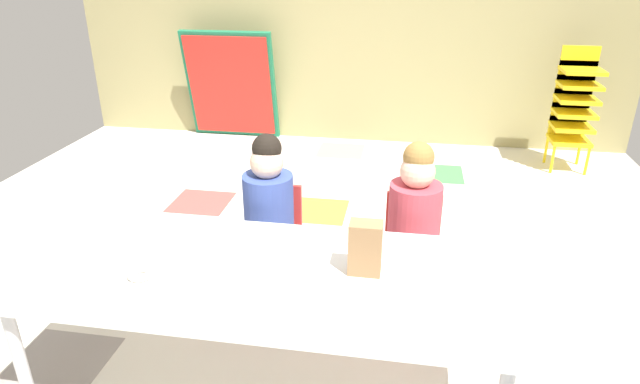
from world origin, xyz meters
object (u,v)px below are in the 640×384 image
craft_table (265,278)px  paper_bag_brown (365,248)px  seated_child_middle_seat (414,213)px  folded_activity_table (231,86)px  paper_plate_center_table (277,274)px  seated_child_near_camera (269,203)px  kid_chair_yellow_stack (575,103)px  donut_powdered_on_plate (141,273)px  paper_plate_near_edge (141,278)px

craft_table → paper_bag_brown: paper_bag_brown is taller
craft_table → seated_child_middle_seat: size_ratio=2.16×
folded_activity_table → paper_plate_center_table: bearing=-68.9°
seated_child_near_camera → seated_child_middle_seat: (0.74, 0.00, 0.00)m
seated_child_middle_seat → kid_chair_yellow_stack: 2.68m
seated_child_middle_seat → donut_powdered_on_plate: seated_child_middle_seat is taller
paper_plate_near_edge → donut_powdered_on_plate: (0.00, 0.00, 0.02)m
kid_chair_yellow_stack → folded_activity_table: bearing=174.2°
craft_table → paper_bag_brown: size_ratio=9.02×
folded_activity_table → paper_bag_brown: size_ratio=4.94×
craft_table → paper_bag_brown: (0.40, 0.05, 0.15)m
paper_plate_near_edge → donut_powdered_on_plate: 0.02m
folded_activity_table → paper_plate_near_edge: folded_activity_table is taller
paper_plate_center_table → donut_powdered_on_plate: size_ratio=1.72×
folded_activity_table → donut_powdered_on_plate: 3.52m
seated_child_middle_seat → donut_powdered_on_plate: (-1.06, -0.79, 0.03)m
seated_child_middle_seat → paper_plate_near_edge: 1.32m
folded_activity_table → paper_plate_center_table: size_ratio=6.04×
seated_child_middle_seat → paper_plate_center_table: seated_child_middle_seat is taller
paper_bag_brown → kid_chair_yellow_stack: bearing=62.5°
seated_child_near_camera → paper_plate_near_edge: 0.85m
seated_child_middle_seat → donut_powdered_on_plate: size_ratio=8.77×
craft_table → donut_powdered_on_plate: bearing=-162.8°
kid_chair_yellow_stack → paper_plate_near_edge: bearing=-127.4°
seated_child_near_camera → seated_child_middle_seat: same height
paper_plate_near_edge → seated_child_middle_seat: bearing=36.6°
folded_activity_table → craft_table: bearing=-69.6°
paper_plate_center_table → donut_powdered_on_plate: 0.54m
kid_chair_yellow_stack → folded_activity_table: folded_activity_table is taller
seated_child_near_camera → folded_activity_table: size_ratio=0.84×
seated_child_near_camera → paper_plate_near_edge: seated_child_near_camera is taller
folded_activity_table → donut_powdered_on_plate: (0.76, -3.44, 0.04)m
folded_activity_table → paper_bag_brown: 3.63m
paper_plate_near_edge → kid_chair_yellow_stack: bearing=52.6°
seated_child_near_camera → paper_plate_near_edge: size_ratio=5.10×
seated_child_near_camera → paper_plate_center_table: seated_child_near_camera is taller
craft_table → folded_activity_table: folded_activity_table is taller
paper_plate_center_table → kid_chair_yellow_stack: bearing=58.2°
paper_bag_brown → paper_plate_near_edge: (-0.86, -0.20, -0.11)m
paper_plate_center_table → donut_powdered_on_plate: donut_powdered_on_plate is taller
kid_chair_yellow_stack → donut_powdered_on_plate: size_ratio=9.94×
seated_child_middle_seat → donut_powdered_on_plate: 1.32m
craft_table → paper_bag_brown: bearing=7.5°
seated_child_middle_seat → paper_bag_brown: 0.63m
craft_table → folded_activity_table: bearing=110.4°
seated_child_middle_seat → paper_plate_near_edge: size_ratio=5.10×
folded_activity_table → paper_plate_center_table: (1.28, -3.33, 0.03)m
craft_table → paper_plate_center_table: (0.06, -0.03, 0.04)m
kid_chair_yellow_stack → paper_plate_near_edge: size_ratio=5.78×
seated_child_middle_seat → kid_chair_yellow_stack: (1.33, 2.33, 0.02)m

